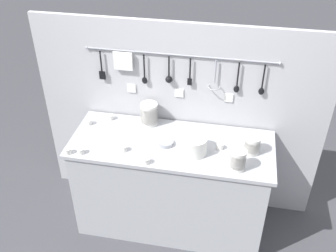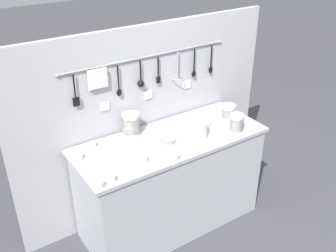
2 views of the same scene
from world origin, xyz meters
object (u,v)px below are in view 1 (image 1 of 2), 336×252
object	(u,v)px
cup_back_left	(124,148)
plate_stack	(194,145)
cup_front_left	(68,151)
cup_by_caddy	(146,161)
cup_back_right	(89,122)
cup_beside_plates	(220,147)
cup_front_right	(252,135)
cup_edge_far	(81,151)
bowl_stack_wide_centre	(252,145)
bowl_stack_nested_right	(149,114)
cup_centre	(111,117)
steel_mixing_bowl	(166,143)
bowl_stack_back_corner	(238,160)

from	to	relation	value
cup_back_left	plate_stack	bearing A→B (deg)	8.88
cup_front_left	cup_by_caddy	world-z (taller)	same
plate_stack	cup_by_caddy	bearing A→B (deg)	-149.39
cup_back_right	cup_beside_plates	size ratio (longest dim) A/B	1.00
cup_front_right	cup_edge_far	bearing A→B (deg)	-160.27
bowl_stack_wide_centre	cup_by_caddy	xyz separation A→B (m)	(-0.74, -0.27, -0.05)
cup_front_right	cup_beside_plates	distance (m)	0.31
bowl_stack_nested_right	cup_edge_far	bearing A→B (deg)	-130.71
bowl_stack_nested_right	cup_centre	xyz separation A→B (m)	(-0.33, 0.00, -0.07)
cup_centre	cup_back_right	xyz separation A→B (m)	(-0.15, -0.10, 0.00)
steel_mixing_bowl	cup_back_right	bearing A→B (deg)	167.45
steel_mixing_bowl	cup_edge_far	world-z (taller)	cup_edge_far
steel_mixing_bowl	cup_back_right	xyz separation A→B (m)	(-0.67, 0.15, 0.01)
steel_mixing_bowl	cup_front_left	distance (m)	0.73
bowl_stack_nested_right	bowl_stack_wide_centre	xyz separation A→B (m)	(0.83, -0.22, -0.03)
cup_back_left	cup_edge_far	distance (m)	0.32
plate_stack	cup_beside_plates	xyz separation A→B (m)	(0.19, 0.08, -0.05)
plate_stack	cup_edge_far	world-z (taller)	plate_stack
plate_stack	cup_front_right	xyz separation A→B (m)	(0.42, 0.27, -0.05)
cup_back_left	cup_centre	bearing A→B (deg)	120.32
cup_front_right	bowl_stack_nested_right	bearing A→B (deg)	177.90
bowl_stack_nested_right	cup_centre	bearing A→B (deg)	179.80
cup_back_right	cup_edge_far	xyz separation A→B (m)	(0.08, -0.37, 0.00)
bowl_stack_back_corner	cup_by_caddy	size ratio (longest dim) A/B	3.12
steel_mixing_bowl	plate_stack	bearing A→B (deg)	-13.29
cup_back_left	cup_edge_far	world-z (taller)	same
cup_back_right	cup_front_left	xyz separation A→B (m)	(-0.02, -0.39, 0.00)
cup_back_left	cup_beside_plates	bearing A→B (deg)	12.60
bowl_stack_wide_centre	cup_back_right	bearing A→B (deg)	174.83
cup_centre	cup_front_left	size ratio (longest dim) A/B	1.00
cup_centre	cup_by_caddy	distance (m)	0.65
cup_front_right	cup_back_right	xyz separation A→B (m)	(-1.32, -0.07, 0.00)
cup_by_caddy	cup_front_left	bearing A→B (deg)	180.00
bowl_stack_nested_right	cup_centre	distance (m)	0.34
plate_stack	cup_edge_far	xyz separation A→B (m)	(-0.82, -0.17, -0.05)
cup_centre	cup_back_left	distance (m)	0.45
cup_edge_far	bowl_stack_wide_centre	bearing A→B (deg)	11.57
cup_front_left	cup_edge_far	world-z (taller)	same
cup_beside_plates	cup_by_caddy	xyz separation A→B (m)	(-0.50, -0.26, 0.00)
steel_mixing_bowl	cup_front_left	size ratio (longest dim) A/B	2.23
bowl_stack_wide_centre	cup_back_right	distance (m)	1.32
bowl_stack_wide_centre	cup_edge_far	distance (m)	1.27
bowl_stack_back_corner	cup_edge_far	xyz separation A→B (m)	(-1.14, -0.05, -0.06)
bowl_stack_back_corner	cup_front_left	bearing A→B (deg)	-177.07
cup_centre	cup_back_right	world-z (taller)	same
cup_beside_plates	cup_edge_far	size ratio (longest dim) A/B	1.00
cup_centre	cup_beside_plates	size ratio (longest dim) A/B	1.00
bowl_stack_nested_right	bowl_stack_back_corner	distance (m)	0.85
cup_back_right	cup_front_left	world-z (taller)	same
cup_back_left	cup_front_right	bearing A→B (deg)	20.73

